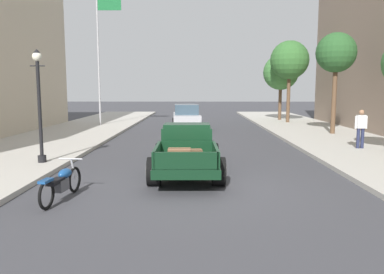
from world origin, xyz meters
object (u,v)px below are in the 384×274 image
street_lamp_near (39,97)px  street_tree_second (336,54)px  car_background_silver (186,118)px  pedestrian_sidewalk_right (361,126)px  street_tree_farthest (281,73)px  motorcycle_parked (61,182)px  hotrod_truck_dark_green (187,150)px  street_tree_third (290,60)px  flagpole (101,44)px

street_lamp_near → street_tree_second: (13.11, 8.67, 2.23)m
car_background_silver → street_lamp_near: 13.38m
pedestrian_sidewalk_right → street_tree_farthest: (-0.14, 15.08, 2.90)m
street_tree_farthest → motorcycle_parked: bearing=-114.4°
car_background_silver → hotrod_truck_dark_green: bearing=-88.5°
motorcycle_parked → car_background_silver: car_background_silver is taller
street_tree_third → street_tree_farthest: bearing=92.6°
hotrod_truck_dark_green → flagpole: flagpole is taller
pedestrian_sidewalk_right → street_tree_farthest: size_ratio=0.31×
flagpole → hotrod_truck_dark_green: bearing=-67.1°
motorcycle_parked → street_tree_second: size_ratio=0.38×
street_lamp_near → flagpole: size_ratio=0.42×
pedestrian_sidewalk_right → street_tree_third: street_tree_third is taller
street_tree_second → street_tree_farthest: street_tree_second is taller
car_background_silver → flagpole: size_ratio=0.48×
motorcycle_parked → street_tree_second: (11.02, 12.67, 4.17)m
flagpole → street_tree_farthest: (13.43, 4.48, -1.79)m
flagpole → street_tree_third: (13.54, 2.14, -0.99)m
hotrod_truck_dark_green → street_tree_farthest: street_tree_farthest is taller
motorcycle_parked → street_tree_second: 17.30m
street_tree_third → street_lamp_near: bearing=-127.6°
street_tree_second → street_tree_third: (-0.79, 7.32, 0.17)m
hotrod_truck_dark_green → motorcycle_parked: bearing=-134.2°
motorcycle_parked → street_tree_farthest: bearing=65.6°
hotrod_truck_dark_green → street_tree_farthest: (7.17, 19.30, 3.23)m
flagpole → street_tree_farthest: flagpole is taller
car_background_silver → street_tree_second: (8.42, -3.76, 3.84)m
street_lamp_near → street_tree_third: 20.33m
motorcycle_parked → street_tree_farthest: size_ratio=0.40×
pedestrian_sidewalk_right → street_tree_second: street_tree_second is taller
street_lamp_near → flagpole: 14.32m
hotrod_truck_dark_green → pedestrian_sidewalk_right: (7.31, 4.21, 0.33)m
pedestrian_sidewalk_right → motorcycle_parked: bearing=-144.8°
street_tree_third → street_tree_farthest: (-0.11, 2.34, -0.80)m
street_tree_third → street_tree_farthest: size_ratio=1.16×
motorcycle_parked → flagpole: flagpole is taller
pedestrian_sidewalk_right → street_tree_third: bearing=90.1°
street_tree_second → street_tree_third: size_ratio=0.92×
motorcycle_parked → car_background_silver: (2.59, 16.42, 0.33)m
street_tree_second → street_tree_farthest: (-0.90, 9.66, -0.63)m
motorcycle_parked → street_lamp_near: street_lamp_near is taller
street_tree_second → street_tree_farthest: 9.72m
street_lamp_near → pedestrian_sidewalk_right: bearing=14.7°
hotrod_truck_dark_green → street_tree_second: street_tree_second is taller
street_tree_second → motorcycle_parked: bearing=-131.0°
motorcycle_parked → street_lamp_near: bearing=117.6°
car_background_silver → flagpole: bearing=166.4°
pedestrian_sidewalk_right → street_tree_second: size_ratio=0.29×
street_tree_third → car_background_silver: bearing=-154.9°
hotrod_truck_dark_green → car_background_silver: size_ratio=1.13×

